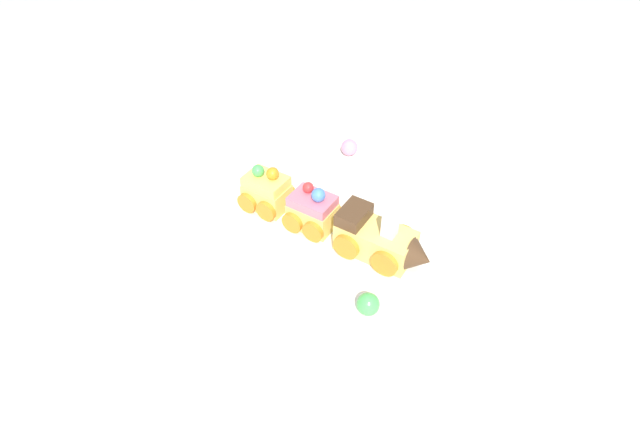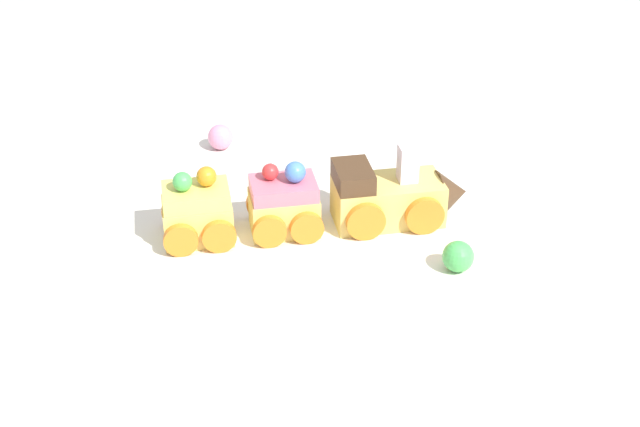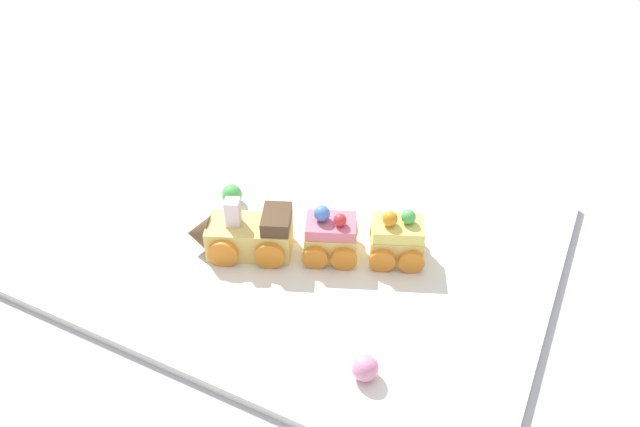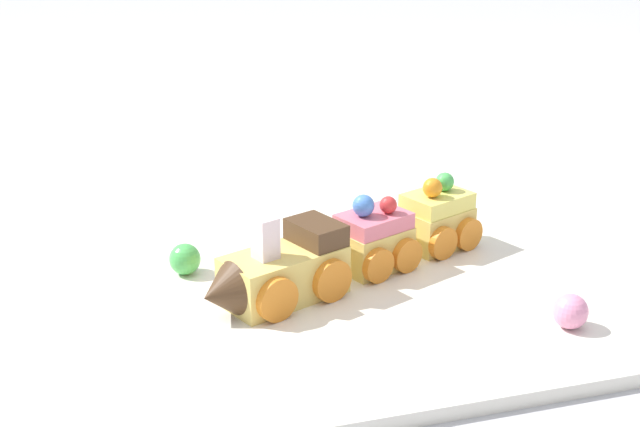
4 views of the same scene
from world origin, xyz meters
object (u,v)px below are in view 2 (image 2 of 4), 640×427
at_px(cake_car_strawberry, 284,206).
at_px(cake_car_lemon, 197,213).
at_px(gumball_green, 458,256).
at_px(gumball_pink, 220,137).
at_px(cake_train_locomotive, 397,197).

height_order(cake_car_strawberry, cake_car_lemon, same).
bearing_deg(gumball_green, cake_car_strawberry, 168.24).
xyz_separation_m(cake_car_strawberry, gumball_green, (0.16, -0.03, -0.01)).
distance_m(gumball_pink, gumball_green, 0.33).
distance_m(cake_train_locomotive, gumball_pink, 0.24).
bearing_deg(cake_car_lemon, cake_car_strawberry, -0.00).
height_order(cake_train_locomotive, cake_car_lemon, cake_train_locomotive).
height_order(cake_car_strawberry, gumball_pink, cake_car_strawberry).
bearing_deg(gumball_green, cake_train_locomotive, 130.68).
bearing_deg(cake_car_strawberry, cake_train_locomotive, -0.03).
bearing_deg(cake_train_locomotive, gumball_green, -71.61).
height_order(cake_car_lemon, gumball_green, cake_car_lemon).
bearing_deg(gumball_green, gumball_pink, 145.93).
distance_m(cake_car_lemon, gumball_pink, 0.19).
bearing_deg(cake_car_strawberry, gumball_pink, 103.67).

